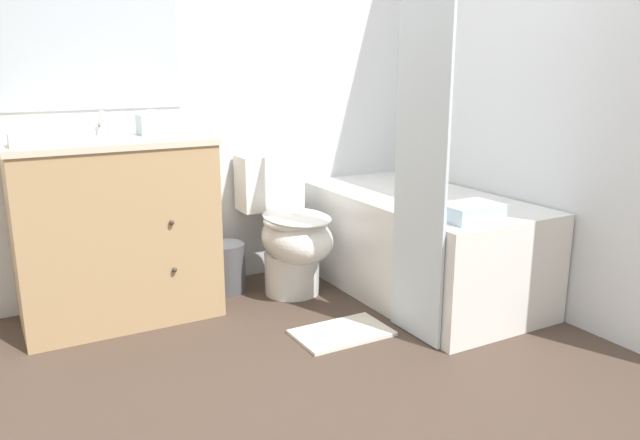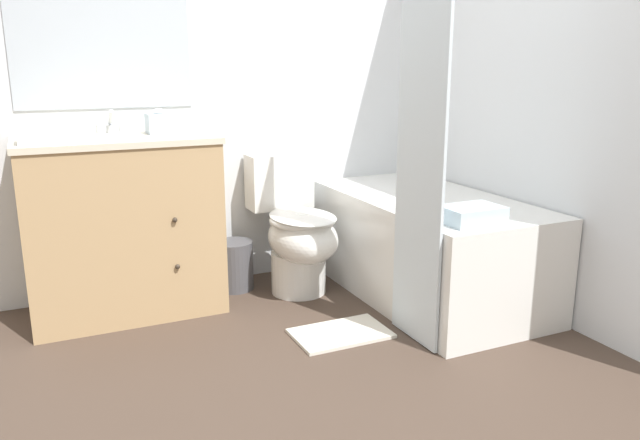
% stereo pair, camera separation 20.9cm
% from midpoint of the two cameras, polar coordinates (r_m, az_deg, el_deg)
% --- Properties ---
extents(ground_plane, '(14.00, 14.00, 0.00)m').
position_cam_midpoint_polar(ground_plane, '(2.47, 4.06, -16.19)').
color(ground_plane, '#47382D').
extents(wall_back, '(8.00, 0.06, 2.50)m').
position_cam_midpoint_polar(wall_back, '(3.59, -10.39, 14.08)').
color(wall_back, silver).
rests_on(wall_back, ground_plane).
extents(wall_right, '(0.05, 2.60, 2.50)m').
position_cam_midpoint_polar(wall_right, '(3.51, 14.16, 13.85)').
color(wall_right, silver).
rests_on(wall_right, ground_plane).
extents(vanity_cabinet, '(0.94, 0.55, 0.90)m').
position_cam_midpoint_polar(vanity_cabinet, '(3.24, -19.99, -0.74)').
color(vanity_cabinet, tan).
rests_on(vanity_cabinet, ground_plane).
extents(sink_faucet, '(0.14, 0.12, 0.12)m').
position_cam_midpoint_polar(sink_faucet, '(3.34, -21.20, 7.86)').
color(sink_faucet, silver).
rests_on(sink_faucet, vanity_cabinet).
extents(toilet, '(0.36, 0.67, 0.74)m').
position_cam_midpoint_polar(toilet, '(3.42, -4.55, -1.10)').
color(toilet, white).
rests_on(toilet, ground_plane).
extents(bathtub, '(0.73, 1.41, 0.55)m').
position_cam_midpoint_polar(bathtub, '(3.46, 7.29, -2.16)').
color(bathtub, white).
rests_on(bathtub, ground_plane).
extents(shower_curtain, '(0.02, 0.36, 1.91)m').
position_cam_midpoint_polar(shower_curtain, '(2.74, 7.15, 8.06)').
color(shower_curtain, silver).
rests_on(shower_curtain, ground_plane).
extents(wastebasket, '(0.22, 0.22, 0.27)m').
position_cam_midpoint_polar(wastebasket, '(3.54, -10.31, -4.31)').
color(wastebasket, '#4C4C51').
rests_on(wastebasket, ground_plane).
extents(tissue_box, '(0.12, 0.14, 0.13)m').
position_cam_midpoint_polar(tissue_box, '(3.25, -17.04, 8.36)').
color(tissue_box, silver).
rests_on(tissue_box, vanity_cabinet).
extents(hand_towel_folded, '(0.22, 0.17, 0.06)m').
position_cam_midpoint_polar(hand_towel_folded, '(3.02, -26.35, 6.67)').
color(hand_towel_folded, white).
rests_on(hand_towel_folded, vanity_cabinet).
extents(bath_towel_folded, '(0.27, 0.19, 0.08)m').
position_cam_midpoint_polar(bath_towel_folded, '(2.89, 11.56, 0.71)').
color(bath_towel_folded, silver).
rests_on(bath_towel_folded, bathtub).
extents(bath_mat, '(0.45, 0.28, 0.02)m').
position_cam_midpoint_polar(bath_mat, '(2.99, -0.02, -10.30)').
color(bath_mat, silver).
rests_on(bath_mat, ground_plane).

